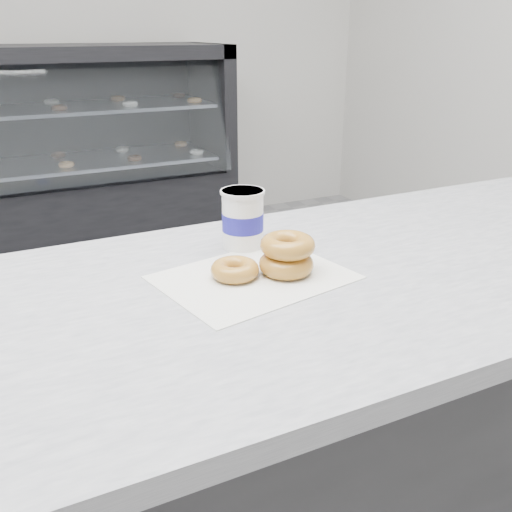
{
  "coord_description": "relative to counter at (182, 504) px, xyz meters",
  "views": [
    {
      "loc": [
        -0.25,
        -1.45,
        1.34
      ],
      "look_at": [
        0.19,
        -0.55,
        0.94
      ],
      "focal_mm": 40.0,
      "sensor_mm": 36.0,
      "label": 1
    }
  ],
  "objects": [
    {
      "name": "donut_stack",
      "position": [
        0.24,
        0.03,
        0.49
      ],
      "size": [
        0.13,
        0.13,
        0.07
      ],
      "color": "gold",
      "rests_on": "wax_paper"
    },
    {
      "name": "coffee_cup",
      "position": [
        0.23,
        0.2,
        0.51
      ],
      "size": [
        0.11,
        0.11,
        0.13
      ],
      "rotation": [
        0.0,
        0.0,
        0.31
      ],
      "color": "white",
      "rests_on": "counter"
    },
    {
      "name": "wax_paper",
      "position": [
        0.18,
        0.04,
        0.45
      ],
      "size": [
        0.38,
        0.32,
        0.0
      ],
      "primitive_type": "cube",
      "rotation": [
        0.0,
        0.0,
        0.19
      ],
      "color": "silver",
      "rests_on": "counter"
    },
    {
      "name": "donut_single",
      "position": [
        0.15,
        0.05,
        0.47
      ],
      "size": [
        0.11,
        0.11,
        0.03
      ],
      "primitive_type": "torus",
      "rotation": [
        0.0,
        0.0,
        -0.17
      ],
      "color": "gold",
      "rests_on": "wax_paper"
    },
    {
      "name": "display_case",
      "position": [
        0.0,
        2.72,
        0.04
      ],
      "size": [
        2.4,
        0.74,
        1.25
      ],
      "color": "black",
      "rests_on": "ground"
    },
    {
      "name": "ground",
      "position": [
        0.0,
        0.6,
        -0.45
      ],
      "size": [
        5.0,
        5.0,
        0.0
      ],
      "primitive_type": "plane",
      "color": "gray",
      "rests_on": "ground"
    },
    {
      "name": "counter",
      "position": [
        0.0,
        0.0,
        0.0
      ],
      "size": [
        3.06,
        0.76,
        0.9
      ],
      "color": "#333335",
      "rests_on": "ground"
    }
  ]
}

